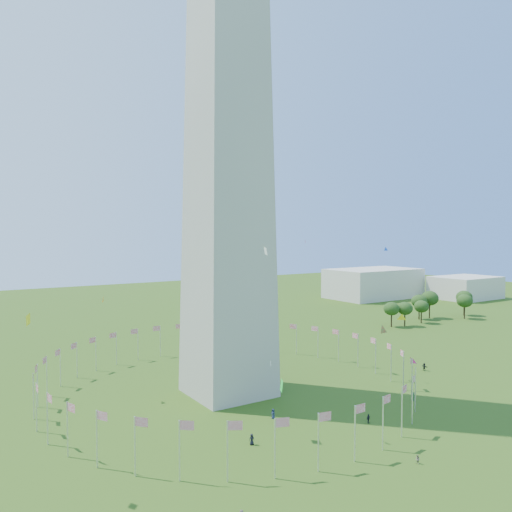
% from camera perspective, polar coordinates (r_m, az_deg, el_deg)
% --- Properties ---
extents(ground, '(600.00, 600.00, 0.00)m').
position_cam_1_polar(ground, '(80.27, 16.67, -24.15)').
color(ground, '#2A4810').
rests_on(ground, ground).
extents(washington_monument, '(16.80, 16.80, 169.00)m').
position_cam_1_polar(washington_monument, '(120.80, -3.28, 26.30)').
color(washington_monument, '#B6B1A2').
rests_on(washington_monument, ground).
extents(flag_ring, '(80.24, 80.24, 9.00)m').
position_cam_1_polar(flag_ring, '(115.09, -3.17, -13.25)').
color(flag_ring, silver).
rests_on(flag_ring, ground).
extents(gov_building_east_a, '(50.00, 30.00, 16.00)m').
position_cam_1_polar(gov_building_east_a, '(285.01, 13.26, -3.04)').
color(gov_building_east_a, beige).
rests_on(gov_building_east_a, ground).
extents(gov_building_east_b, '(35.00, 25.00, 12.00)m').
position_cam_1_polar(gov_building_east_b, '(297.45, 22.82, -3.33)').
color(gov_building_east_b, beige).
rests_on(gov_building_east_b, ground).
extents(crowd, '(94.43, 75.29, 2.01)m').
position_cam_1_polar(crowd, '(89.04, 19.23, -20.74)').
color(crowd, '#173B25').
rests_on(crowd, ground).
extents(kites_aloft, '(114.73, 77.10, 32.25)m').
position_cam_1_polar(kites_aloft, '(98.97, 9.08, -7.82)').
color(kites_aloft, yellow).
rests_on(kites_aloft, ground).
extents(tree_line_east, '(53.57, 15.96, 11.31)m').
position_cam_1_polar(tree_line_east, '(218.69, 19.47, -5.62)').
color(tree_line_east, '#2D541C').
rests_on(tree_line_east, ground).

